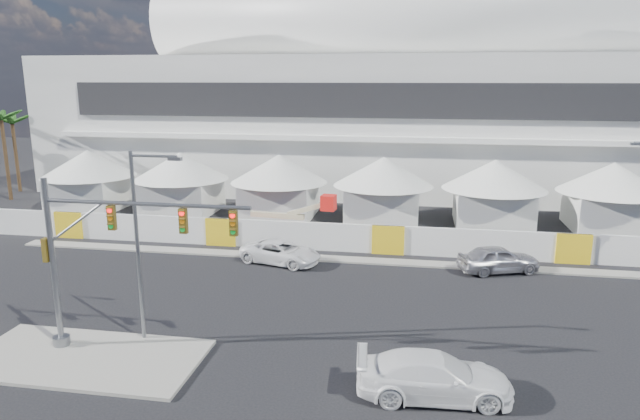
% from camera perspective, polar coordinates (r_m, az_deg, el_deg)
% --- Properties ---
extents(ground, '(160.00, 160.00, 0.00)m').
position_cam_1_polar(ground, '(27.39, -7.97, -12.72)').
color(ground, black).
rests_on(ground, ground).
extents(median_island, '(10.00, 5.00, 0.15)m').
position_cam_1_polar(median_island, '(27.32, -22.41, -13.53)').
color(median_island, gray).
rests_on(median_island, ground).
extents(far_curb, '(80.00, 1.20, 0.12)m').
position_cam_1_polar(far_curb, '(39.71, 27.32, -5.71)').
color(far_curb, gray).
rests_on(far_curb, ground).
extents(stadium, '(80.00, 24.80, 21.98)m').
position_cam_1_polar(stadium, '(64.96, 10.81, 10.75)').
color(stadium, silver).
rests_on(stadium, ground).
extents(tent_row, '(53.40, 8.40, 5.40)m').
position_cam_1_polar(tent_row, '(48.75, 1.05, 2.81)').
color(tent_row, white).
rests_on(tent_row, ground).
extents(hoarding_fence, '(70.00, 0.25, 2.00)m').
position_cam_1_polar(hoarding_fence, '(39.48, 6.83, -2.97)').
color(hoarding_fence, white).
rests_on(hoarding_fence, ground).
extents(palm_cluster, '(10.60, 10.60, 8.55)m').
position_cam_1_polar(palm_cluster, '(67.29, -28.29, 7.32)').
color(palm_cluster, '#47331E').
rests_on(palm_cluster, ground).
extents(sedan_silver, '(3.55, 5.36, 1.70)m').
position_cam_1_polar(sedan_silver, '(37.31, 17.41, -4.69)').
color(sedan_silver, '#B8B7BC').
rests_on(sedan_silver, ground).
extents(pickup_curb, '(3.71, 5.72, 1.47)m').
position_cam_1_polar(pickup_curb, '(37.43, -3.96, -4.23)').
color(pickup_curb, white).
rests_on(pickup_curb, ground).
extents(pickup_near, '(2.89, 6.06, 1.71)m').
position_cam_1_polar(pickup_near, '(22.87, 11.35, -15.98)').
color(pickup_near, white).
rests_on(pickup_near, ground).
extents(traffic_mast, '(9.38, 0.74, 7.61)m').
position_cam_1_polar(traffic_mast, '(26.33, -21.76, -4.49)').
color(traffic_mast, slate).
rests_on(traffic_mast, median_island).
extents(streetlight_median, '(2.39, 0.24, 8.65)m').
position_cam_1_polar(streetlight_median, '(26.45, -17.43, -2.31)').
color(streetlight_median, slate).
rests_on(streetlight_median, median_island).
extents(boom_lift, '(7.67, 2.14, 3.85)m').
position_cam_1_polar(boom_lift, '(41.90, -4.94, -1.92)').
color(boom_lift, red).
rests_on(boom_lift, ground).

